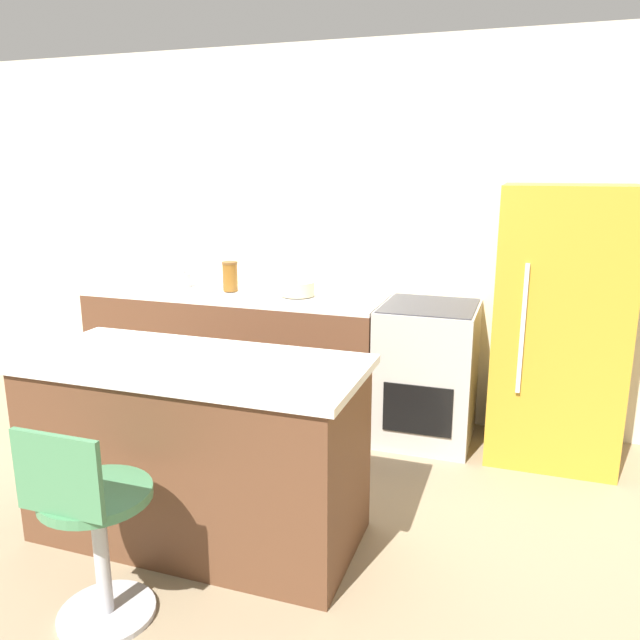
{
  "coord_description": "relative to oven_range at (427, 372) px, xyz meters",
  "views": [
    {
      "loc": [
        1.66,
        -3.59,
        1.78
      ],
      "look_at": [
        0.58,
        -0.41,
        0.95
      ],
      "focal_mm": 35.0,
      "sensor_mm": 36.0,
      "label": 1
    }
  ],
  "objects": [
    {
      "name": "ground_plane",
      "position": [
        -1.07,
        -0.34,
        -0.46
      ],
      "size": [
        14.0,
        14.0,
        0.0
      ],
      "primitive_type": "plane",
      "color": "#998466"
    },
    {
      "name": "wall_back",
      "position": [
        -1.07,
        0.35,
        0.84
      ],
      "size": [
        8.0,
        0.06,
        2.6
      ],
      "color": "beige",
      "rests_on": "ground_plane"
    },
    {
      "name": "back_counter",
      "position": [
        -1.39,
        0.0,
        -0.0
      ],
      "size": [
        2.15,
        0.65,
        0.91
      ],
      "color": "brown",
      "rests_on": "ground_plane"
    },
    {
      "name": "kitchen_island",
      "position": [
        -0.87,
        -1.5,
        -0.0
      ],
      "size": [
        1.62,
        0.73,
        0.9
      ],
      "color": "brown",
      "rests_on": "ground_plane"
    },
    {
      "name": "oven_range",
      "position": [
        0.0,
        0.0,
        0.0
      ],
      "size": [
        0.61,
        0.66,
        0.91
      ],
      "color": "#B7B2A8",
      "rests_on": "ground_plane"
    },
    {
      "name": "refrigerator",
      "position": [
        0.79,
        0.0,
        0.38
      ],
      "size": [
        0.75,
        0.66,
        1.68
      ],
      "color": "gold",
      "rests_on": "ground_plane"
    },
    {
      "name": "stool_chair",
      "position": [
        -0.93,
        -2.18,
        -0.04
      ],
      "size": [
        0.43,
        0.43,
        0.88
      ],
      "color": "#B7B7BC",
      "rests_on": "ground_plane"
    },
    {
      "name": "kettle",
      "position": [
        -1.84,
        0.02,
        0.53
      ],
      "size": [
        0.16,
        0.16,
        0.18
      ],
      "color": "silver",
      "rests_on": "back_counter"
    },
    {
      "name": "mixing_bowl",
      "position": [
        -0.92,
        0.02,
        0.5
      ],
      "size": [
        0.24,
        0.24,
        0.1
      ],
      "color": "#C1B28E",
      "rests_on": "back_counter"
    },
    {
      "name": "canister_jar",
      "position": [
        -1.43,
        0.02,
        0.56
      ],
      "size": [
        0.11,
        0.11,
        0.21
      ],
      "color": "brown",
      "rests_on": "back_counter"
    }
  ]
}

